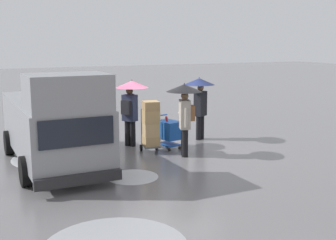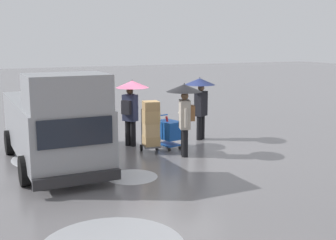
{
  "view_description": "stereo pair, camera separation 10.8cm",
  "coord_description": "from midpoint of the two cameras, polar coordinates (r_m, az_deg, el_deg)",
  "views": [
    {
      "loc": [
        5.83,
        11.69,
        3.34
      ],
      "look_at": [
        0.39,
        0.31,
        1.05
      ],
      "focal_mm": 46.74,
      "sensor_mm": 36.0,
      "label": 1
    },
    {
      "loc": [
        5.73,
        11.73,
        3.34
      ],
      "look_at": [
        0.39,
        0.31,
        1.05
      ],
      "focal_mm": 46.74,
      "sensor_mm": 36.0,
      "label": 2
    }
  ],
  "objects": [
    {
      "name": "slush_patch_mid_street",
      "position": [
        11.01,
        -4.44,
        -7.38
      ],
      "size": [
        1.28,
        1.28,
        0.01
      ],
      "primitive_type": "cylinder",
      "color": "silver",
      "rests_on": "ground"
    },
    {
      "name": "pedestrian_black_side",
      "position": [
        13.86,
        -4.61,
        2.92
      ],
      "size": [
        1.04,
        1.04,
        2.15
      ],
      "color": "black",
      "rests_on": "ground"
    },
    {
      "name": "hand_dolly_boxes",
      "position": [
        13.1,
        -2.0,
        -0.56
      ],
      "size": [
        0.61,
        0.77,
        1.57
      ],
      "color": "#515156",
      "rests_on": "ground"
    },
    {
      "name": "pedestrian_white_side",
      "position": [
        12.66,
        2.44,
        2.25
      ],
      "size": [
        1.04,
        1.04,
        2.15
      ],
      "color": "black",
      "rests_on": "ground"
    },
    {
      "name": "shopping_cart_vendor",
      "position": [
        13.65,
        0.3,
        -1.42
      ],
      "size": [
        0.73,
        0.92,
        1.04
      ],
      "color": "#1951B2",
      "rests_on": "ground"
    },
    {
      "name": "cargo_van_parked_right",
      "position": [
        12.01,
        -14.38,
        -0.4
      ],
      "size": [
        2.25,
        5.36,
        2.6
      ],
      "color": "gray",
      "rests_on": "ground"
    },
    {
      "name": "slush_patch_near_cluster",
      "position": [
        13.14,
        -13.81,
        -4.71
      ],
      "size": [
        2.66,
        2.66,
        0.01
      ],
      "primitive_type": "cylinder",
      "color": "silver",
      "rests_on": "ground"
    },
    {
      "name": "pedestrian_pink_side",
      "position": [
        14.78,
        4.44,
        3.44
      ],
      "size": [
        1.04,
        1.04,
        2.15
      ],
      "color": "black",
      "rests_on": "ground"
    },
    {
      "name": "ground_plane",
      "position": [
        13.48,
        1.19,
        -4.06
      ],
      "size": [
        90.0,
        90.0,
        0.0
      ],
      "primitive_type": "plane",
      "color": "slate"
    }
  ]
}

